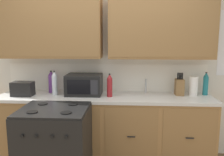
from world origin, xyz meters
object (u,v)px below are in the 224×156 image
(microwave, at_px, (84,84))
(bottle_teal, at_px, (206,84))
(bottle_red, at_px, (110,85))
(bottle_violet, at_px, (51,82))
(toaster, at_px, (23,89))
(knife_block, at_px, (179,87))
(stove_range, at_px, (55,148))
(paper_towel_roll, at_px, (193,86))
(bottle_clear, at_px, (55,83))

(microwave, relative_size, bottle_teal, 1.52)
(bottle_red, height_order, bottle_violet, bottle_violet)
(toaster, xyz_separation_m, bottle_teal, (2.48, 0.20, 0.06))
(microwave, relative_size, knife_block, 1.55)
(microwave, bearing_deg, bottle_violet, 168.89)
(bottle_teal, bearing_deg, stove_range, -157.92)
(stove_range, xyz_separation_m, bottle_teal, (1.89, 0.77, 0.62))
(stove_range, bearing_deg, paper_towel_roll, 22.91)
(bottle_violet, bearing_deg, paper_towel_roll, -1.83)
(stove_range, relative_size, bottle_red, 3.06)
(toaster, xyz_separation_m, knife_block, (2.13, 0.16, 0.02))
(knife_block, xyz_separation_m, bottle_red, (-0.95, -0.15, 0.04))
(bottle_violet, bearing_deg, stove_range, -71.25)
(microwave, distance_m, paper_towel_roll, 1.49)
(microwave, xyz_separation_m, bottle_red, (0.36, -0.10, 0.01))
(bottle_red, bearing_deg, knife_block, 8.84)
(bottle_red, distance_m, bottle_teal, 1.32)
(stove_range, relative_size, microwave, 1.98)
(stove_range, bearing_deg, knife_block, 25.63)
(toaster, relative_size, bottle_violet, 0.89)
(toaster, xyz_separation_m, paper_towel_roll, (2.31, 0.15, 0.03))
(bottle_clear, relative_size, bottle_violet, 1.06)
(knife_block, distance_m, bottle_red, 0.96)
(bottle_clear, bearing_deg, bottle_violet, 121.75)
(stove_range, xyz_separation_m, microwave, (0.22, 0.69, 0.61))
(microwave, distance_m, bottle_clear, 0.40)
(toaster, height_order, bottle_teal, bottle_teal)
(toaster, distance_m, knife_block, 2.13)
(microwave, xyz_separation_m, knife_block, (1.31, 0.04, -0.02))
(bottle_red, distance_m, bottle_violet, 0.87)
(paper_towel_roll, relative_size, bottle_teal, 0.82)
(stove_range, bearing_deg, toaster, 136.29)
(stove_range, relative_size, bottle_teal, 3.00)
(knife_block, bearing_deg, bottle_violet, 178.30)
(bottle_clear, bearing_deg, toaster, -170.67)
(paper_towel_roll, bearing_deg, microwave, -178.73)
(paper_towel_roll, xyz_separation_m, bottle_clear, (-1.89, -0.08, 0.03))
(microwave, height_order, bottle_teal, bottle_teal)
(stove_range, bearing_deg, bottle_teal, 22.08)
(microwave, bearing_deg, stove_range, -107.91)
(bottle_violet, distance_m, bottle_teal, 2.16)
(stove_range, relative_size, toaster, 3.39)
(toaster, distance_m, paper_towel_roll, 2.31)
(paper_towel_roll, distance_m, bottle_violet, 1.98)
(bottle_teal, bearing_deg, paper_towel_roll, -166.46)
(stove_range, height_order, bottle_teal, bottle_teal)
(bottle_red, bearing_deg, paper_towel_roll, 6.93)
(knife_block, xyz_separation_m, paper_towel_roll, (0.18, -0.01, 0.01))
(stove_range, height_order, paper_towel_roll, paper_towel_roll)
(microwave, xyz_separation_m, toaster, (-0.82, -0.12, -0.04))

